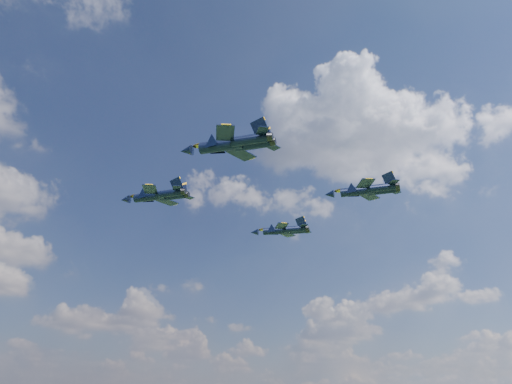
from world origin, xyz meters
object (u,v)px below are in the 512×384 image
object	(u,v)px
jet_right	(274,231)
jet_lead	(148,197)
jet_left	(218,146)
jet_slot	(355,191)

from	to	relation	value
jet_right	jet_lead	bearing A→B (deg)	136.85
jet_left	jet_slot	distance (m)	26.88
jet_slot	jet_right	bearing A→B (deg)	47.84
jet_lead	jet_right	distance (m)	30.20
jet_lead	jet_right	xyz separation A→B (m)	(30.06, -2.37, -1.66)
jet_lead	jet_slot	world-z (taller)	jet_lead
jet_left	jet_right	world-z (taller)	jet_left
jet_left	jet_slot	world-z (taller)	jet_left
jet_lead	jet_slot	size ratio (longest dim) A/B	1.07
jet_lead	jet_slot	xyz separation A→B (m)	(26.29, -29.35, -1.67)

